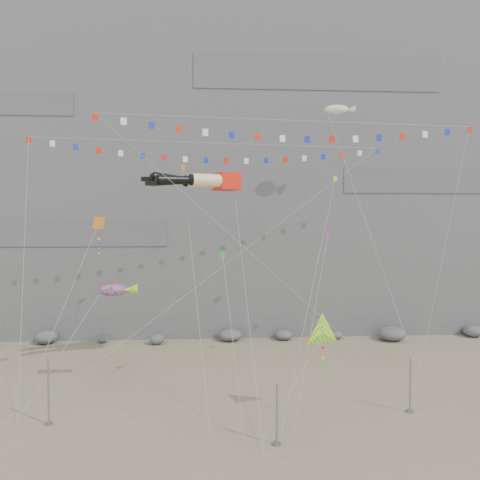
# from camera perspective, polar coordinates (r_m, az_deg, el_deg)

# --- Properties ---
(ground) EXTENTS (120.00, 120.00, 0.00)m
(ground) POSITION_cam_1_polar(r_m,az_deg,el_deg) (37.01, 0.02, -18.79)
(ground) COLOR gray
(ground) RESTS_ON ground
(cliff) EXTENTS (80.00, 28.00, 50.00)m
(cliff) POSITION_cam_1_polar(r_m,az_deg,el_deg) (67.48, -1.78, 12.33)
(cliff) COLOR slate
(cliff) RESTS_ON ground
(talus_boulders) EXTENTS (60.00, 3.00, 1.20)m
(talus_boulders) POSITION_cam_1_polar(r_m,az_deg,el_deg) (53.05, -1.20, -11.53)
(talus_boulders) COLOR slate
(talus_boulders) RESTS_ON ground
(anchor_pole_left) EXTENTS (0.12, 0.12, 4.40)m
(anchor_pole_left) POSITION_cam_1_polar(r_m,az_deg,el_deg) (34.42, -22.33, -16.74)
(anchor_pole_left) COLOR gray
(anchor_pole_left) RESTS_ON ground
(anchor_pole_center) EXTENTS (0.12, 0.12, 3.71)m
(anchor_pole_center) POSITION_cam_1_polar(r_m,az_deg,el_deg) (29.72, 4.50, -20.42)
(anchor_pole_center) COLOR gray
(anchor_pole_center) RESTS_ON ground
(anchor_pole_right) EXTENTS (0.12, 0.12, 3.80)m
(anchor_pole_right) POSITION_cam_1_polar(r_m,az_deg,el_deg) (36.04, 20.04, -16.32)
(anchor_pole_right) COLOR gray
(anchor_pole_right) RESTS_ON ground
(legs_kite) EXTENTS (8.55, 15.42, 21.71)m
(legs_kite) POSITION_cam_1_polar(r_m,az_deg,el_deg) (38.71, -4.69, 7.19)
(legs_kite) COLOR red
(legs_kite) RESTS_ON ground
(flag_banner_upper) EXTENTS (33.11, 16.36, 28.28)m
(flag_banner_upper) POSITION_cam_1_polar(r_m,az_deg,el_deg) (45.47, -2.94, 11.70)
(flag_banner_upper) COLOR red
(flag_banner_upper) RESTS_ON ground
(flag_banner_lower) EXTENTS (30.66, 5.72, 23.77)m
(flag_banner_lower) POSITION_cam_1_polar(r_m,az_deg,el_deg) (38.76, 6.75, 14.24)
(flag_banner_lower) COLOR red
(flag_banner_lower) RESTS_ON ground
(harlequin_kite) EXTENTS (5.34, 6.59, 14.89)m
(harlequin_kite) POSITION_cam_1_polar(r_m,az_deg,el_deg) (37.79, -16.86, 1.94)
(harlequin_kite) COLOR red
(harlequin_kite) RESTS_ON ground
(fish_windsock) EXTENTS (7.06, 7.11, 11.33)m
(fish_windsock) POSITION_cam_1_polar(r_m,az_deg,el_deg) (37.50, -15.21, -5.93)
(fish_windsock) COLOR #FF4A0D
(fish_windsock) RESTS_ON ground
(delta_kite) EXTENTS (6.06, 4.43, 8.44)m
(delta_kite) POSITION_cam_1_polar(r_m,az_deg,el_deg) (32.15, 10.10, -11.11)
(delta_kite) COLOR yellow
(delta_kite) RESTS_ON ground
(blimp_windsock) EXTENTS (5.22, 15.12, 28.53)m
(blimp_windsock) POSITION_cam_1_polar(r_m,az_deg,el_deg) (50.10, 11.68, 15.20)
(blimp_windsock) COLOR beige
(blimp_windsock) RESTS_ON ground
(small_kite_a) EXTENTS (2.99, 15.77, 23.84)m
(small_kite_a) POSITION_cam_1_polar(r_m,az_deg,el_deg) (42.74, -6.88, 8.01)
(small_kite_a) COLOR orange
(small_kite_a) RESTS_ON ground
(small_kite_b) EXTENTS (5.83, 12.93, 18.01)m
(small_kite_b) POSITION_cam_1_polar(r_m,az_deg,el_deg) (41.72, 10.58, 0.23)
(small_kite_b) COLOR #AD20BD
(small_kite_b) RESTS_ON ground
(small_kite_c) EXTENTS (1.76, 7.91, 12.99)m
(small_kite_c) POSITION_cam_1_polar(r_m,az_deg,el_deg) (35.19, -2.09, -2.08)
(small_kite_c) COLOR green
(small_kite_c) RESTS_ON ground
(small_kite_d) EXTENTS (7.91, 15.57, 24.03)m
(small_kite_d) POSITION_cam_1_polar(r_m,az_deg,el_deg) (44.74, 11.39, 6.64)
(small_kite_d) COLOR yellow
(small_kite_d) RESTS_ON ground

